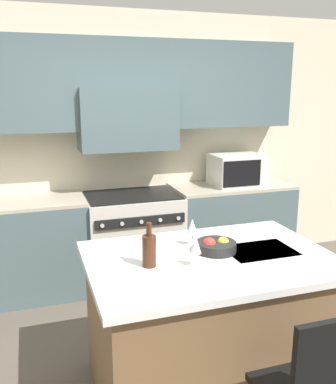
{
  "coord_description": "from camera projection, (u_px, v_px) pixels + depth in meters",
  "views": [
    {
      "loc": [
        -0.94,
        -2.24,
        1.95
      ],
      "look_at": [
        0.04,
        0.76,
        1.18
      ],
      "focal_mm": 40.0,
      "sensor_mm": 36.0,
      "label": 1
    }
  ],
  "objects": [
    {
      "name": "back_cabinetry",
      "position": [
        124.0,
        124.0,
        4.32
      ],
      "size": [
        10.0,
        0.46,
        2.7
      ],
      "color": "beige",
      "rests_on": "ground_plane"
    },
    {
      "name": "microwave",
      "position": [
        237.0,
        170.0,
        4.55
      ],
      "size": [
        0.53,
        0.43,
        0.32
      ],
      "color": "silver",
      "rests_on": "back_counter"
    },
    {
      "name": "wine_glass_near",
      "position": [
        196.0,
        246.0,
        2.49
      ],
      "size": [
        0.07,
        0.07,
        0.18
      ],
      "color": "white",
      "rests_on": "kitchen_island"
    },
    {
      "name": "fruit_bowl",
      "position": [
        216.0,
        246.0,
        2.73
      ],
      "size": [
        0.26,
        0.26,
        0.1
      ],
      "color": "black",
      "rests_on": "kitchen_island"
    },
    {
      "name": "kitchen_island",
      "position": [
        209.0,
        323.0,
        2.77
      ],
      "size": [
        1.53,
        1.05,
        0.93
      ],
      "color": "brown",
      "rests_on": "ground_plane"
    },
    {
      "name": "range_stove",
      "position": [
        133.0,
        238.0,
        4.34
      ],
      "size": [
        0.93,
        0.7,
        0.92
      ],
      "color": "beige",
      "rests_on": "ground_plane"
    },
    {
      "name": "wine_bottle",
      "position": [
        149.0,
        250.0,
        2.49
      ],
      "size": [
        0.08,
        0.08,
        0.27
      ],
      "color": "#422314",
      "rests_on": "kitchen_island"
    },
    {
      "name": "back_counter",
      "position": [
        132.0,
        237.0,
        4.35
      ],
      "size": [
        3.47,
        0.62,
        0.94
      ],
      "color": "#4C6066",
      "rests_on": "ground_plane"
    },
    {
      "name": "wine_glass_far",
      "position": [
        192.0,
        227.0,
        2.82
      ],
      "size": [
        0.07,
        0.07,
        0.18
      ],
      "color": "white",
      "rests_on": "kitchen_island"
    }
  ]
}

